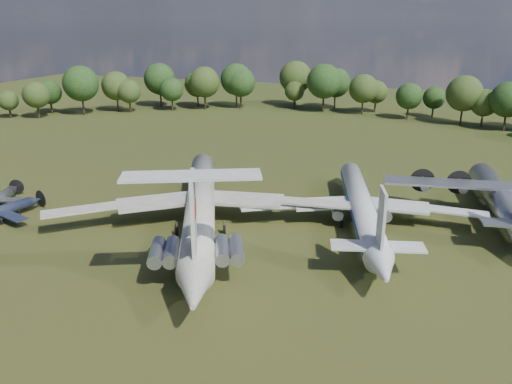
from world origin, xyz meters
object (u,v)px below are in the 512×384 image
(il62_airliner, at_px, (200,210))
(an12_transport, at_px, (500,203))
(tu104_jet, at_px, (361,211))
(person_on_il62, at_px, (196,231))

(il62_airliner, xyz_separation_m, an12_transport, (38.31, 17.54, -0.27))
(il62_airliner, height_order, tu104_jet, il62_airliner)
(il62_airliner, distance_m, tu104_jet, 21.86)
(tu104_jet, bearing_deg, an12_transport, 11.73)
(il62_airliner, bearing_deg, person_on_il62, -90.00)
(il62_airliner, relative_size, person_on_il62, 33.36)
(tu104_jet, bearing_deg, person_on_il62, -138.05)
(tu104_jet, xyz_separation_m, person_on_il62, (-14.05, -21.77, 3.86))
(person_on_il62, bearing_deg, tu104_jet, -144.55)
(tu104_jet, distance_m, an12_transport, 20.31)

